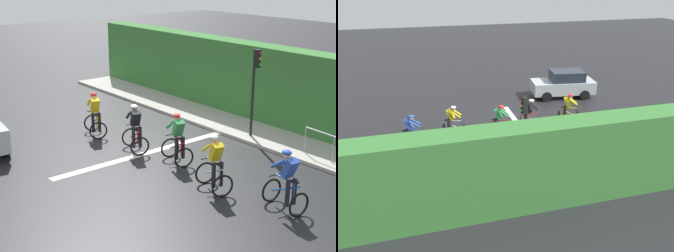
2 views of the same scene
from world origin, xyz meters
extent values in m
plane|color=black|center=(0.00, 0.00, 0.00)|extent=(80.00, 80.00, 0.00)
cube|color=#ADA89E|center=(-4.90, 2.00, 0.06)|extent=(2.80, 25.28, 0.12)
cube|color=tan|center=(-5.80, 2.00, 0.31)|extent=(0.44, 25.28, 0.63)
cube|color=#387533|center=(-6.10, 2.00, 1.56)|extent=(1.10, 25.28, 3.12)
cube|color=silver|center=(0.00, 0.29, 0.00)|extent=(7.00, 0.30, 0.01)
torus|color=black|center=(-0.56, 5.41, 0.34)|extent=(0.68, 0.15, 0.68)
torus|color=black|center=(-0.42, 6.42, 0.34)|extent=(0.68, 0.15, 0.68)
cylinder|color=#1E59B2|center=(-0.49, 5.91, 0.59)|extent=(0.18, 0.99, 0.51)
cylinder|color=#1E59B2|center=(-0.44, 6.21, 0.62)|extent=(0.04, 0.04, 0.55)
cylinder|color=#1E59B2|center=(-0.49, 5.86, 0.87)|extent=(0.14, 0.71, 0.04)
cube|color=black|center=(-0.44, 6.21, 0.91)|extent=(0.13, 0.23, 0.04)
cylinder|color=black|center=(-0.54, 5.51, 0.84)|extent=(0.42, 0.09, 0.03)
cube|color=#2D51B7|center=(-0.47, 6.01, 1.21)|extent=(0.35, 0.45, 0.57)
sphere|color=beige|center=(-0.49, 5.86, 1.52)|extent=(0.20, 0.20, 0.20)
ellipsoid|color=#264CB2|center=(-0.49, 5.86, 1.59)|extent=(0.28, 0.31, 0.14)
cylinder|color=black|center=(-0.34, 6.10, 0.57)|extent=(0.12, 0.12, 0.74)
cylinder|color=black|center=(-0.58, 6.13, 0.57)|extent=(0.12, 0.12, 0.74)
cylinder|color=#2D51B7|center=(-0.35, 5.71, 1.26)|extent=(0.15, 0.49, 0.37)
cylinder|color=#2D51B7|center=(-0.67, 5.75, 1.26)|extent=(0.15, 0.49, 0.37)
torus|color=black|center=(0.04, 3.40, 0.34)|extent=(0.67, 0.24, 0.68)
torus|color=black|center=(0.31, 4.39, 0.34)|extent=(0.67, 0.24, 0.68)
cylinder|color=silver|center=(0.17, 3.89, 0.59)|extent=(0.30, 0.96, 0.51)
cylinder|color=silver|center=(0.25, 4.19, 0.62)|extent=(0.04, 0.04, 0.55)
cylinder|color=silver|center=(0.16, 3.84, 0.87)|extent=(0.23, 0.70, 0.04)
cube|color=black|center=(0.25, 4.19, 0.91)|extent=(0.15, 0.24, 0.04)
cylinder|color=black|center=(0.06, 3.50, 0.84)|extent=(0.41, 0.14, 0.03)
cube|color=yellow|center=(0.20, 3.99, 1.21)|extent=(0.40, 0.47, 0.57)
sphere|color=tan|center=(0.16, 3.84, 1.52)|extent=(0.20, 0.20, 0.20)
ellipsoid|color=silver|center=(0.16, 3.84, 1.59)|extent=(0.31, 0.33, 0.14)
cylinder|color=black|center=(0.34, 4.06, 0.57)|extent=(0.12, 0.12, 0.74)
cylinder|color=black|center=(0.11, 4.12, 0.57)|extent=(0.12, 0.12, 0.74)
cylinder|color=yellow|center=(0.28, 3.67, 1.26)|extent=(0.21, 0.48, 0.37)
cylinder|color=yellow|center=(-0.03, 3.76, 1.26)|extent=(0.21, 0.48, 0.37)
torus|color=black|center=(-0.49, 1.10, 0.34)|extent=(0.68, 0.22, 0.68)
torus|color=black|center=(-0.25, 2.09, 0.34)|extent=(0.68, 0.22, 0.68)
cylinder|color=red|center=(-0.37, 1.59, 0.59)|extent=(0.27, 0.97, 0.51)
cylinder|color=red|center=(-0.30, 1.89, 0.62)|extent=(0.04, 0.04, 0.55)
cylinder|color=red|center=(-0.38, 1.54, 0.87)|extent=(0.21, 0.70, 0.04)
cube|color=black|center=(-0.30, 1.89, 0.91)|extent=(0.15, 0.24, 0.04)
cylinder|color=black|center=(-0.47, 1.20, 0.84)|extent=(0.42, 0.13, 0.03)
cube|color=green|center=(-0.35, 1.69, 1.21)|extent=(0.39, 0.47, 0.57)
sphere|color=beige|center=(-0.38, 1.54, 1.52)|extent=(0.20, 0.20, 0.20)
ellipsoid|color=red|center=(-0.38, 1.54, 1.59)|extent=(0.30, 0.33, 0.14)
cylinder|color=black|center=(-0.21, 1.76, 0.57)|extent=(0.12, 0.12, 0.74)
cylinder|color=black|center=(-0.44, 1.82, 0.57)|extent=(0.12, 0.12, 0.74)
cylinder|color=green|center=(-0.26, 1.38, 1.26)|extent=(0.20, 0.49, 0.37)
cylinder|color=green|center=(-0.57, 1.45, 1.26)|extent=(0.20, 0.49, 0.37)
torus|color=black|center=(-0.09, -0.63, 0.34)|extent=(0.67, 0.26, 0.68)
torus|color=black|center=(0.23, 0.35, 0.34)|extent=(0.67, 0.26, 0.68)
cylinder|color=red|center=(0.07, -0.14, 0.59)|extent=(0.34, 0.95, 0.51)
cylinder|color=red|center=(0.16, 0.15, 0.62)|extent=(0.04, 0.04, 0.55)
cylinder|color=red|center=(0.05, -0.19, 0.87)|extent=(0.26, 0.69, 0.04)
cube|color=black|center=(0.16, 0.15, 0.91)|extent=(0.16, 0.24, 0.04)
cylinder|color=black|center=(-0.05, -0.53, 0.84)|extent=(0.41, 0.16, 0.03)
cube|color=black|center=(0.10, -0.04, 1.21)|extent=(0.41, 0.48, 0.57)
sphere|color=#9E7051|center=(0.05, -0.19, 1.52)|extent=(0.20, 0.20, 0.20)
ellipsoid|color=silver|center=(0.05, -0.19, 1.59)|extent=(0.31, 0.34, 0.14)
cylinder|color=black|center=(0.25, 0.02, 0.57)|extent=(0.12, 0.12, 0.74)
cylinder|color=black|center=(0.02, 0.09, 0.57)|extent=(0.12, 0.12, 0.74)
cylinder|color=black|center=(0.17, -0.36, 1.26)|extent=(0.23, 0.48, 0.37)
cylinder|color=black|center=(-0.14, -0.27, 1.26)|extent=(0.23, 0.48, 0.37)
torus|color=black|center=(0.12, -2.94, 0.34)|extent=(0.66, 0.27, 0.68)
torus|color=black|center=(0.44, -1.97, 0.34)|extent=(0.66, 0.27, 0.68)
cylinder|color=gold|center=(0.28, -2.45, 0.59)|extent=(0.36, 0.95, 0.51)
cylinder|color=gold|center=(0.38, -2.16, 0.62)|extent=(0.04, 0.04, 0.55)
cylinder|color=gold|center=(0.26, -2.50, 0.87)|extent=(0.27, 0.69, 0.04)
cube|color=black|center=(0.38, -2.16, 0.91)|extent=(0.16, 0.24, 0.04)
cylinder|color=black|center=(0.15, -2.84, 0.84)|extent=(0.41, 0.16, 0.03)
cube|color=yellow|center=(0.31, -2.36, 1.21)|extent=(0.42, 0.48, 0.57)
sphere|color=beige|center=(0.26, -2.50, 1.52)|extent=(0.20, 0.20, 0.20)
ellipsoid|color=red|center=(0.26, -2.50, 1.59)|extent=(0.32, 0.34, 0.14)
cylinder|color=black|center=(0.46, -2.30, 0.57)|extent=(0.12, 0.12, 0.74)
cylinder|color=black|center=(0.23, -2.22, 0.57)|extent=(0.12, 0.12, 0.74)
cylinder|color=yellow|center=(0.37, -2.68, 1.26)|extent=(0.24, 0.48, 0.37)
cylinder|color=yellow|center=(0.07, -2.57, 1.26)|extent=(0.24, 0.48, 0.37)
cube|color=#B7BCC1|center=(4.41, -3.92, 0.70)|extent=(2.21, 4.28, 0.80)
cube|color=#262D38|center=(4.38, -4.17, 1.43)|extent=(1.76, 2.31, 0.66)
cylinder|color=black|center=(3.75, -2.56, 0.32)|extent=(0.30, 0.66, 0.64)
cylinder|color=black|center=(5.40, -2.77, 0.32)|extent=(0.30, 0.66, 0.64)
cylinder|color=black|center=(3.42, -5.08, 0.32)|extent=(0.30, 0.66, 0.64)
cylinder|color=black|center=(5.08, -5.29, 0.32)|extent=(0.30, 0.66, 0.64)
cube|color=#EAEACC|center=(4.16, -1.86, 0.80)|extent=(0.29, 0.12, 0.16)
cube|color=#EAEACC|center=(5.18, -2.00, 0.80)|extent=(0.29, 0.12, 0.16)
cylinder|color=black|center=(-4.03, 1.49, 1.35)|extent=(0.10, 0.10, 2.70)
cube|color=black|center=(-4.06, 1.58, 3.02)|extent=(0.25, 0.25, 0.64)
sphere|color=red|center=(-4.08, 1.69, 3.22)|extent=(0.11, 0.11, 0.11)
sphere|color=orange|center=(-4.08, 1.69, 3.02)|extent=(0.11, 0.11, 0.11)
sphere|color=green|center=(-4.08, 1.69, 2.82)|extent=(0.11, 0.11, 0.11)
cylinder|color=#999EA3|center=(-4.00, 5.56, 1.00)|extent=(0.40, 3.52, 0.05)
cylinder|color=#999EA3|center=(-4.17, 3.80, 0.50)|extent=(0.04, 0.04, 1.00)
cylinder|color=#999EA3|center=(-4.05, 4.97, 0.50)|extent=(0.04, 0.04, 1.00)
cylinder|color=#999EA3|center=(-3.94, 6.14, 0.50)|extent=(0.04, 0.04, 1.00)
cylinder|color=#999EA3|center=(-3.82, 7.31, 0.50)|extent=(0.04, 0.04, 1.00)
camera|label=1|loc=(9.44, 13.34, 6.21)|focal=53.67mm
camera|label=2|loc=(-15.40, 5.39, 7.59)|focal=36.04mm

